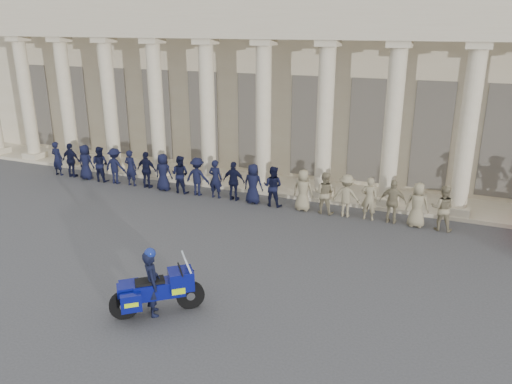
# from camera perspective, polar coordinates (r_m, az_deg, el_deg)

# --- Properties ---
(ground) EXTENTS (90.00, 90.00, 0.00)m
(ground) POSITION_cam_1_polar(r_m,az_deg,el_deg) (14.39, -6.59, -9.87)
(ground) COLOR #3D3D3F
(ground) RESTS_ON ground
(building) EXTENTS (40.00, 12.50, 9.00)m
(building) POSITION_cam_1_polar(r_m,az_deg,el_deg) (26.56, 9.21, 13.40)
(building) COLOR #C3B392
(building) RESTS_ON ground
(officer_rank) EXTENTS (17.94, 0.61, 1.62)m
(officer_rank) POSITION_cam_1_polar(r_m,az_deg,el_deg) (20.41, -3.83, 1.41)
(officer_rank) COLOR black
(officer_rank) RESTS_ON ground
(motorcycle) EXTENTS (1.93, 1.74, 1.50)m
(motorcycle) POSITION_cam_1_polar(r_m,az_deg,el_deg) (12.71, -11.15, -10.86)
(motorcycle) COLOR black
(motorcycle) RESTS_ON ground
(rider) EXTENTS (0.71, 0.73, 1.78)m
(rider) POSITION_cam_1_polar(r_m,az_deg,el_deg) (12.59, -11.81, -9.99)
(rider) COLOR black
(rider) RESTS_ON ground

